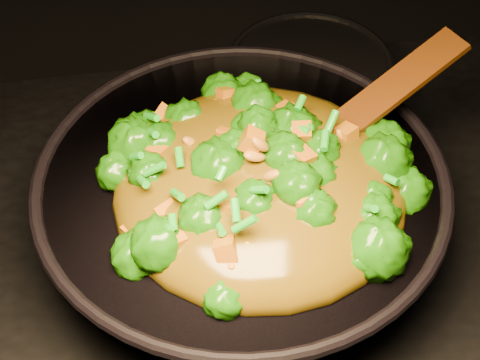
{
  "coord_description": "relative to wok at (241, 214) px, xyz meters",
  "views": [
    {
      "loc": [
        -0.16,
        -0.5,
        1.66
      ],
      "look_at": [
        -0.07,
        0.07,
        1.02
      ],
      "focal_mm": 55.0,
      "sensor_mm": 36.0,
      "label": 1
    }
  ],
  "objects": [
    {
      "name": "back_pot",
      "position": [
        0.13,
        0.21,
        -0.0
      ],
      "size": [
        0.25,
        0.25,
        0.13
      ],
      "primitive_type": "cylinder",
      "rotation": [
        0.0,
        0.0,
        0.13
      ],
      "color": "black",
      "rests_on": "stovetop"
    },
    {
      "name": "wok",
      "position": [
        0.0,
        0.0,
        0.0
      ],
      "size": [
        0.6,
        0.6,
        0.13
      ],
      "primitive_type": null,
      "rotation": [
        0.0,
        0.0,
        0.35
      ],
      "color": "black",
      "rests_on": "stovetop"
    },
    {
      "name": "stir_fry",
      "position": [
        0.02,
        -0.03,
        0.12
      ],
      "size": [
        0.41,
        0.41,
        0.11
      ],
      "primitive_type": null,
      "rotation": [
        0.0,
        0.0,
        -0.27
      ],
      "color": "#1C6207",
      "rests_on": "wok"
    },
    {
      "name": "spatula",
      "position": [
        0.15,
        0.04,
        0.11
      ],
      "size": [
        0.26,
        0.14,
        0.11
      ],
      "primitive_type": "cube",
      "rotation": [
        0.0,
        -0.38,
        0.38
      ],
      "color": "#381404",
      "rests_on": "wok"
    }
  ]
}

